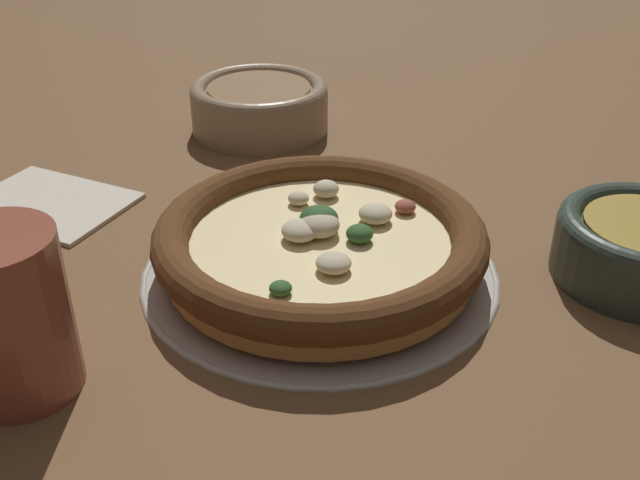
{
  "coord_description": "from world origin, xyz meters",
  "views": [
    {
      "loc": [
        0.03,
        0.5,
        0.33
      ],
      "look_at": [
        0.0,
        0.0,
        0.03
      ],
      "focal_mm": 42.0,
      "sensor_mm": 36.0,
      "label": 1
    }
  ],
  "objects_px": {
    "pizza": "(320,241)",
    "napkin": "(49,201)",
    "drinking_cup": "(8,315)",
    "fork": "(14,240)",
    "bowl_far": "(260,104)",
    "pizza_tray": "(320,268)"
  },
  "relations": [
    {
      "from": "drinking_cup",
      "to": "fork",
      "type": "xyz_separation_m",
      "value": [
        0.06,
        -0.19,
        -0.05
      ]
    },
    {
      "from": "pizza_tray",
      "to": "bowl_far",
      "type": "relative_size",
      "value": 1.85
    },
    {
      "from": "pizza_tray",
      "to": "bowl_far",
      "type": "bearing_deg",
      "value": -80.79
    },
    {
      "from": "pizza_tray",
      "to": "napkin",
      "type": "relative_size",
      "value": 1.62
    },
    {
      "from": "pizza_tray",
      "to": "bowl_far",
      "type": "xyz_separation_m",
      "value": [
        0.05,
        -0.3,
        0.03
      ]
    },
    {
      "from": "drinking_cup",
      "to": "fork",
      "type": "distance_m",
      "value": 0.2
    },
    {
      "from": "napkin",
      "to": "pizza",
      "type": "bearing_deg",
      "value": 152.13
    },
    {
      "from": "bowl_far",
      "to": "napkin",
      "type": "distance_m",
      "value": 0.26
    },
    {
      "from": "fork",
      "to": "pizza_tray",
      "type": "bearing_deg",
      "value": 114.68
    },
    {
      "from": "pizza",
      "to": "drinking_cup",
      "type": "distance_m",
      "value": 0.24
    },
    {
      "from": "bowl_far",
      "to": "fork",
      "type": "distance_m",
      "value": 0.32
    },
    {
      "from": "pizza",
      "to": "bowl_far",
      "type": "distance_m",
      "value": 0.31
    },
    {
      "from": "bowl_far",
      "to": "drinking_cup",
      "type": "bearing_deg",
      "value": 70.62
    },
    {
      "from": "drinking_cup",
      "to": "napkin",
      "type": "height_order",
      "value": "drinking_cup"
    },
    {
      "from": "pizza_tray",
      "to": "fork",
      "type": "xyz_separation_m",
      "value": [
        0.26,
        -0.06,
        -0.0
      ]
    },
    {
      "from": "pizza",
      "to": "napkin",
      "type": "relative_size",
      "value": 1.49
    },
    {
      "from": "fork",
      "to": "bowl_far",
      "type": "bearing_deg",
      "value": 177.38
    },
    {
      "from": "pizza",
      "to": "napkin",
      "type": "bearing_deg",
      "value": -27.87
    },
    {
      "from": "pizza_tray",
      "to": "drinking_cup",
      "type": "distance_m",
      "value": 0.24
    },
    {
      "from": "fork",
      "to": "napkin",
      "type": "bearing_deg",
      "value": -152.94
    },
    {
      "from": "drinking_cup",
      "to": "pizza",
      "type": "bearing_deg",
      "value": -148.58
    },
    {
      "from": "pizza",
      "to": "napkin",
      "type": "height_order",
      "value": "pizza"
    }
  ]
}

